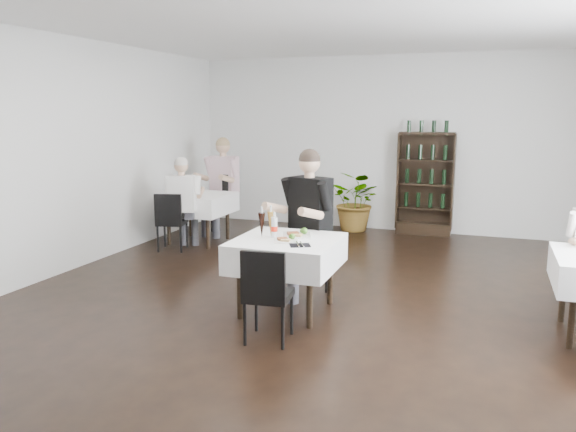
# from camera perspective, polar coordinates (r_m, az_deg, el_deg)

# --- Properties ---
(room_shell) EXTENTS (9.00, 9.00, 9.00)m
(room_shell) POSITION_cam_1_polar(r_m,az_deg,el_deg) (5.51, 2.80, 4.84)
(room_shell) COLOR black
(room_shell) RESTS_ON ground
(wine_shelf) EXTENTS (0.90, 0.28, 1.75)m
(wine_shelf) POSITION_cam_1_polar(r_m,az_deg,el_deg) (9.68, 13.76, 3.11)
(wine_shelf) COLOR black
(wine_shelf) RESTS_ON ground
(main_table) EXTENTS (1.03, 1.03, 0.77)m
(main_table) POSITION_cam_1_polar(r_m,az_deg,el_deg) (5.76, -0.14, -3.79)
(main_table) COLOR black
(main_table) RESTS_ON ground
(left_table) EXTENTS (0.98, 0.98, 0.77)m
(left_table) POSITION_cam_1_polar(r_m,az_deg,el_deg) (8.97, -9.11, 1.25)
(left_table) COLOR black
(left_table) RESTS_ON ground
(potted_tree) EXTENTS (1.16, 1.08, 1.04)m
(potted_tree) POSITION_cam_1_polar(r_m,az_deg,el_deg) (9.80, 7.00, 1.50)
(potted_tree) COLOR #275D1F
(potted_tree) RESTS_ON ground
(main_chair_far) EXTENTS (0.54, 0.55, 1.01)m
(main_chair_far) POSITION_cam_1_polar(r_m,az_deg,el_deg) (6.36, 1.89, -2.79)
(main_chair_far) COLOR black
(main_chair_far) RESTS_ON ground
(main_chair_near) EXTENTS (0.44, 0.44, 0.87)m
(main_chair_near) POSITION_cam_1_polar(r_m,az_deg,el_deg) (5.00, -2.21, -7.51)
(main_chair_near) COLOR black
(main_chair_near) RESTS_ON ground
(left_chair_far) EXTENTS (0.62, 0.62, 1.02)m
(left_chair_far) POSITION_cam_1_polar(r_m,az_deg,el_deg) (9.50, -7.58, 1.59)
(left_chair_far) COLOR black
(left_chair_far) RESTS_ON ground
(left_chair_near) EXTENTS (0.49, 0.49, 0.87)m
(left_chair_near) POSITION_cam_1_polar(r_m,az_deg,el_deg) (8.47, -11.85, -0.21)
(left_chair_near) COLOR black
(left_chair_near) RESTS_ON ground
(diner_main) EXTENTS (0.73, 0.77, 1.65)m
(diner_main) POSITION_cam_1_polar(r_m,az_deg,el_deg) (6.24, 1.69, 0.47)
(diner_main) COLOR #414148
(diner_main) RESTS_ON ground
(diner_left_far) EXTENTS (0.66, 0.68, 1.63)m
(diner_left_far) POSITION_cam_1_polar(r_m,az_deg,el_deg) (9.48, -6.84, 3.79)
(diner_left_far) COLOR #414148
(diner_left_far) RESTS_ON ground
(diner_left_near) EXTENTS (0.59, 0.63, 1.40)m
(diner_left_near) POSITION_cam_1_polar(r_m,az_deg,el_deg) (8.48, -10.58, 2.00)
(diner_left_near) COLOR #414148
(diner_left_near) RESTS_ON ground
(plate_far) EXTENTS (0.36, 0.36, 0.09)m
(plate_far) POSITION_cam_1_polar(r_m,az_deg,el_deg) (5.83, 0.95, -1.90)
(plate_far) COLOR white
(plate_far) RESTS_ON main_table
(plate_near) EXTENTS (0.31, 0.31, 0.07)m
(plate_near) POSITION_cam_1_polar(r_m,az_deg,el_deg) (5.61, -0.19, -2.43)
(plate_near) COLOR white
(plate_near) RESTS_ON main_table
(pilsner_dark) EXTENTS (0.08, 0.08, 0.32)m
(pilsner_dark) POSITION_cam_1_polar(r_m,az_deg,el_deg) (5.77, -2.69, -0.90)
(pilsner_dark) COLOR black
(pilsner_dark) RESTS_ON main_table
(pilsner_lager) EXTENTS (0.08, 0.08, 0.33)m
(pilsner_lager) POSITION_cam_1_polar(r_m,az_deg,el_deg) (5.81, -1.75, -0.79)
(pilsner_lager) COLOR #B47D2E
(pilsner_lager) RESTS_ON main_table
(coke_bottle) EXTENTS (0.07, 0.07, 0.27)m
(coke_bottle) POSITION_cam_1_polar(r_m,az_deg,el_deg) (5.77, -1.40, -1.15)
(coke_bottle) COLOR silver
(coke_bottle) RESTS_ON main_table
(napkin_cutlery) EXTENTS (0.24, 0.22, 0.02)m
(napkin_cutlery) POSITION_cam_1_polar(r_m,az_deg,el_deg) (5.44, 1.22, -2.96)
(napkin_cutlery) COLOR black
(napkin_cutlery) RESTS_ON main_table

